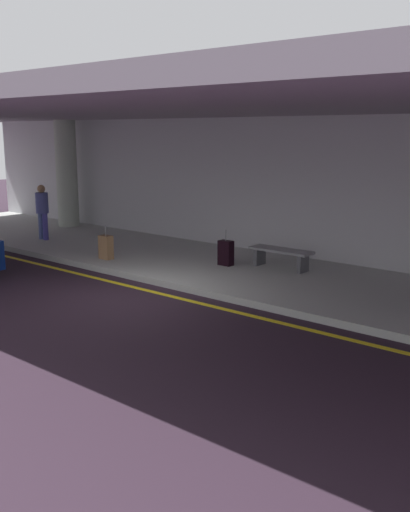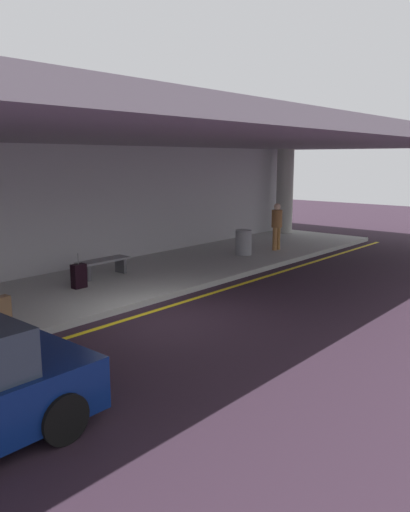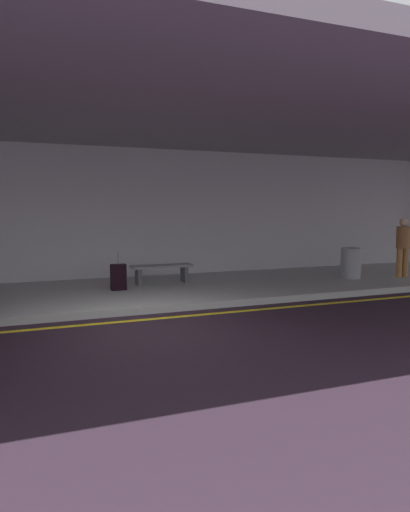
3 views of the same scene
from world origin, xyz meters
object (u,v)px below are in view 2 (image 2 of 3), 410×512
suitcase_upright_primary (1,312)px  suitcase_upright_secondary (79,276)px  person_waiting_for_ride (277,223)px  bench_metal (103,264)px  trash_bin_steel (244,242)px  support_column_left_mid (285,191)px

suitcase_upright_primary → suitcase_upright_secondary: same height
person_waiting_for_ride → bench_metal: person_waiting_for_ride is taller
person_waiting_for_ride → suitcase_upright_primary: person_waiting_for_ride is taller
suitcase_upright_primary → bench_metal: size_ratio=0.56×
bench_metal → trash_bin_steel: 5.29m
suitcase_upright_secondary → bench_metal: (1.24, 0.58, 0.04)m
support_column_left_mid → bench_metal: size_ratio=2.28×
person_waiting_for_ride → suitcase_upright_secondary: person_waiting_for_ride is taller
suitcase_upright_primary → suitcase_upright_secondary: 3.18m
person_waiting_for_ride → suitcase_upright_primary: (-10.79, -0.64, -0.65)m
suitcase_upright_secondary → trash_bin_steel: size_ratio=1.06×
suitcase_upright_primary → bench_metal: bearing=21.1°
suitcase_upright_primary → trash_bin_steel: bearing=0.9°
suitcase_upright_secondary → trash_bin_steel: suitcase_upright_secondary is taller
support_column_left_mid → suitcase_upright_primary: (-14.75, -2.80, -1.51)m
suitcase_upright_secondary → suitcase_upright_primary: bearing=-146.0°
support_column_left_mid → trash_bin_steel: (-5.48, -1.82, -1.40)m
bench_metal → trash_bin_steel: bearing=-11.2°
suitcase_upright_primary → bench_metal: 4.55m
bench_metal → suitcase_upright_primary: bearing=-153.8°
person_waiting_for_ride → suitcase_upright_primary: bearing=-30.3°
support_column_left_mid → trash_bin_steel: size_ratio=4.29×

